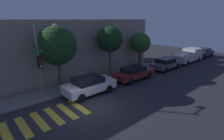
# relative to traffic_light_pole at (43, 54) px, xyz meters

# --- Properties ---
(ground_plane) EXTENTS (60.00, 60.00, 0.00)m
(ground_plane) POSITION_rel_traffic_light_pole_xyz_m (1.68, -3.37, -3.61)
(ground_plane) COLOR #28282D
(sidewalk) EXTENTS (26.00, 2.27, 0.14)m
(sidewalk) POSITION_rel_traffic_light_pole_xyz_m (1.68, 0.97, -3.54)
(sidewalk) COLOR slate
(sidewalk) RESTS_ON ground
(building_row) EXTENTS (26.00, 6.00, 5.95)m
(building_row) POSITION_rel_traffic_light_pole_xyz_m (1.68, 5.50, -0.63)
(building_row) COLOR gray
(building_row) RESTS_ON ground
(crosswalk) EXTENTS (5.02, 2.60, 0.00)m
(crosswalk) POSITION_rel_traffic_light_pole_xyz_m (-1.10, -2.57, -3.60)
(crosswalk) COLOR gold
(crosswalk) RESTS_ON ground
(traffic_light_pole) EXTENTS (1.94, 0.56, 5.73)m
(traffic_light_pole) POSITION_rel_traffic_light_pole_xyz_m (0.00, 0.00, 0.00)
(traffic_light_pole) COLOR slate
(traffic_light_pole) RESTS_ON ground
(sedan_near_corner) EXTENTS (4.32, 1.88, 1.48)m
(sedan_near_corner) POSITION_rel_traffic_light_pole_xyz_m (3.01, -1.27, -2.82)
(sedan_near_corner) COLOR silver
(sedan_near_corner) RESTS_ON ground
(sedan_middle) EXTENTS (4.57, 1.81, 1.36)m
(sedan_middle) POSITION_rel_traffic_light_pole_xyz_m (8.46, -1.27, -2.86)
(sedan_middle) COLOR maroon
(sedan_middle) RESTS_ON ground
(sedan_far_end) EXTENTS (4.26, 1.88, 1.41)m
(sedan_far_end) POSITION_rel_traffic_light_pole_xyz_m (14.26, -1.27, -2.85)
(sedan_far_end) COLOR #4C5156
(sedan_far_end) RESTS_ON ground
(pickup_truck) EXTENTS (5.38, 2.07, 1.88)m
(pickup_truck) POSITION_rel_traffic_light_pole_xyz_m (20.02, -1.27, -2.65)
(pickup_truck) COLOR #BCBCC1
(pickup_truck) RESTS_ON ground
(sedan_tail_of_row) EXTENTS (4.33, 1.75, 1.48)m
(sedan_tail_of_row) POSITION_rel_traffic_light_pole_xyz_m (25.33, -1.27, -2.82)
(sedan_tail_of_row) COLOR #2D3351
(sedan_tail_of_row) RESTS_ON ground
(tree_near_corner) EXTENTS (3.21, 3.21, 5.50)m
(tree_near_corner) POSITION_rel_traffic_light_pole_xyz_m (1.63, 1.16, 0.28)
(tree_near_corner) COLOR #4C3823
(tree_near_corner) RESTS_ON ground
(tree_midblock) EXTENTS (2.64, 2.64, 5.30)m
(tree_midblock) POSITION_rel_traffic_light_pole_xyz_m (7.36, 1.16, 0.35)
(tree_midblock) COLOR brown
(tree_midblock) RESTS_ON ground
(tree_far_end) EXTENTS (2.45, 2.45, 4.44)m
(tree_far_end) POSITION_rel_traffic_light_pole_xyz_m (12.20, 1.16, -0.42)
(tree_far_end) COLOR #42301E
(tree_far_end) RESTS_ON ground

